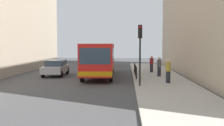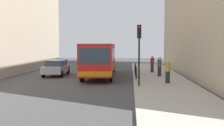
# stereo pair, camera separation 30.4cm
# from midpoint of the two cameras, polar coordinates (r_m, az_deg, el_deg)

# --- Properties ---
(ground_plane) EXTENTS (80.00, 80.00, 0.00)m
(ground_plane) POSITION_cam_midpoint_polar(r_m,az_deg,el_deg) (21.64, -3.65, -3.93)
(ground_plane) COLOR #424244
(sidewalk) EXTENTS (4.40, 40.00, 0.15)m
(sidewalk) POSITION_cam_midpoint_polar(r_m,az_deg,el_deg) (21.60, 10.73, -3.80)
(sidewalk) COLOR #ADA89E
(sidewalk) RESTS_ON ground
(bus) EXTENTS (2.90, 11.10, 3.00)m
(bus) POSITION_cam_midpoint_polar(r_m,az_deg,el_deg) (25.33, -2.16, 1.11)
(bus) COLOR red
(bus) RESTS_ON ground
(car_beside_bus) EXTENTS (1.96, 4.45, 1.48)m
(car_beside_bus) POSITION_cam_midpoint_polar(r_m,az_deg,el_deg) (26.38, -11.23, -0.90)
(car_beside_bus) COLOR #A5A8AD
(car_beside_bus) RESTS_ON ground
(car_behind_bus) EXTENTS (1.91, 4.42, 1.48)m
(car_behind_bus) POSITION_cam_midpoint_polar(r_m,az_deg,el_deg) (37.20, -1.27, 0.50)
(car_behind_bus) COLOR #A5A8AD
(car_behind_bus) RESTS_ON ground
(traffic_light) EXTENTS (0.28, 0.33, 4.10)m
(traffic_light) POSITION_cam_midpoint_polar(r_m,az_deg,el_deg) (18.38, 6.17, 4.09)
(traffic_light) COLOR black
(traffic_light) RESTS_ON sidewalk
(bollard_near) EXTENTS (0.11, 0.11, 0.95)m
(bollard_near) POSITION_cam_midpoint_polar(r_m,az_deg,el_deg) (22.35, 5.48, -2.08)
(bollard_near) COLOR black
(bollard_near) RESTS_ON sidewalk
(bollard_mid) EXTENTS (0.11, 0.11, 0.95)m
(bollard_mid) POSITION_cam_midpoint_polar(r_m,az_deg,el_deg) (24.79, 5.32, -1.51)
(bollard_mid) COLOR black
(bollard_mid) RESTS_ON sidewalk
(bollard_far) EXTENTS (0.11, 0.11, 0.95)m
(bollard_far) POSITION_cam_midpoint_polar(r_m,az_deg,el_deg) (27.23, 5.19, -1.04)
(bollard_far) COLOR black
(bollard_far) RESTS_ON sidewalk
(pedestrian_near_signal) EXTENTS (0.38, 0.38, 1.74)m
(pedestrian_near_signal) POSITION_cam_midpoint_polar(r_m,az_deg,el_deg) (20.10, 12.00, -1.67)
(pedestrian_near_signal) COLOR #26262D
(pedestrian_near_signal) RESTS_ON sidewalk
(pedestrian_mid_sidewalk) EXTENTS (0.38, 0.38, 1.71)m
(pedestrian_mid_sidewalk) POSITION_cam_midpoint_polar(r_m,az_deg,el_deg) (24.29, 10.25, -0.77)
(pedestrian_mid_sidewalk) COLOR #26262D
(pedestrian_mid_sidewalk) RESTS_ON sidewalk
(pedestrian_far_sidewalk) EXTENTS (0.38, 0.38, 1.68)m
(pedestrian_far_sidewalk) POSITION_cam_midpoint_polar(r_m,az_deg,el_deg) (27.81, 8.73, -0.22)
(pedestrian_far_sidewalk) COLOR #26262D
(pedestrian_far_sidewalk) RESTS_ON sidewalk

